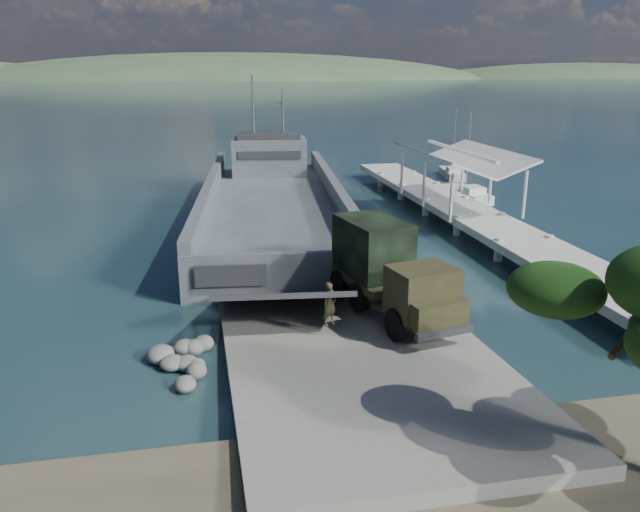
{
  "coord_description": "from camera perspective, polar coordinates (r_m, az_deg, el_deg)",
  "views": [
    {
      "loc": [
        -5.74,
        -22.23,
        10.97
      ],
      "look_at": [
        -0.07,
        6.0,
        2.19
      ],
      "focal_mm": 35.0,
      "sensor_mm": 36.0,
      "label": 1
    }
  ],
  "objects": [
    {
      "name": "landing_craft",
      "position": [
        45.23,
        -4.36,
        4.07
      ],
      "size": [
        12.74,
        38.08,
        11.12
      ],
      "rotation": [
        0.0,
        0.0,
        -0.1
      ],
      "color": "#444D50",
      "rests_on": "ground"
    },
    {
      "name": "soldier",
      "position": [
        25.34,
        0.89,
        -5.22
      ],
      "size": [
        0.79,
        0.7,
        1.81
      ],
      "primitive_type": "imported",
      "rotation": [
        0.0,
        0.0,
        0.51
      ],
      "color": "#212E19",
      "rests_on": "boat_ramp"
    },
    {
      "name": "boat_ramp",
      "position": [
        24.47,
        3.44,
        -9.06
      ],
      "size": [
        10.0,
        18.0,
        0.5
      ],
      "primitive_type": "cube",
      "color": "gray",
      "rests_on": "ground"
    },
    {
      "name": "pier",
      "position": [
        46.04,
        12.98,
        4.79
      ],
      "size": [
        6.4,
        44.0,
        6.1
      ],
      "color": "#B4B6AB",
      "rests_on": "ground"
    },
    {
      "name": "distant_headlands",
      "position": [
        584.99,
        -6.1,
        15.81
      ],
      "size": [
        1000.0,
        240.0,
        48.0
      ],
      "primitive_type": null,
      "color": "#3B5334",
      "rests_on": "ground"
    },
    {
      "name": "sailboat_far",
      "position": [
        66.03,
        12.01,
        7.37
      ],
      "size": [
        2.72,
        5.95,
        7.0
      ],
      "rotation": [
        0.0,
        0.0,
        -0.19
      ],
      "color": "white",
      "rests_on": "ground"
    },
    {
      "name": "ground",
      "position": [
        25.45,
        2.86,
        -8.6
      ],
      "size": [
        1400.0,
        1400.0,
        0.0
      ],
      "primitive_type": "plane",
      "color": "#1C3743",
      "rests_on": "ground"
    },
    {
      "name": "shoreline_rocks",
      "position": [
        25.24,
        -11.39,
        -9.16
      ],
      "size": [
        3.2,
        5.6,
        0.9
      ],
      "primitive_type": null,
      "color": "#555552",
      "rests_on": "ground"
    },
    {
      "name": "military_truck",
      "position": [
        27.56,
        6.21,
        -1.23
      ],
      "size": [
        4.13,
        8.6,
        3.84
      ],
      "rotation": [
        0.0,
        0.0,
        0.2
      ],
      "color": "black",
      "rests_on": "boat_ramp"
    },
    {
      "name": "sailboat_near",
      "position": [
        55.16,
        13.24,
        5.48
      ],
      "size": [
        2.37,
        6.41,
        7.64
      ],
      "rotation": [
        0.0,
        0.0,
        0.09
      ],
      "color": "white",
      "rests_on": "ground"
    }
  ]
}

